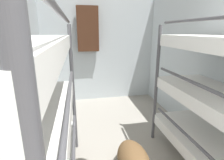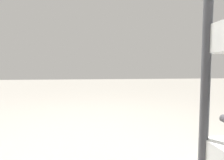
# 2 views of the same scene
# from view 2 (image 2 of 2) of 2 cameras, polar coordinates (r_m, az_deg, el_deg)

# --- Properties ---
(ground_plane) EXTENTS (20.00, 20.00, 0.00)m
(ground_plane) POSITION_cam_2_polar(r_m,az_deg,el_deg) (1.55, -6.63, -24.45)
(ground_plane) COLOR gray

